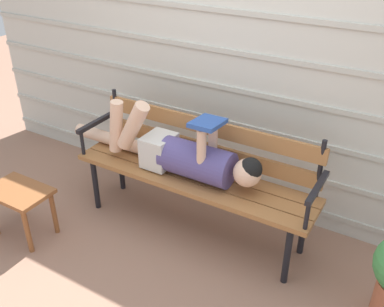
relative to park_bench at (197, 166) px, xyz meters
The scene contains 5 objects.
ground_plane 0.55m from the park_bench, 90.00° to the right, with size 12.00×12.00×0.00m, color #936B56.
house_siding 0.76m from the park_bench, 90.00° to the left, with size 4.87×0.08×2.22m.
park_bench is the anchor object (origin of this frame).
reclining_person 0.16m from the park_bench, 143.65° to the right, with size 1.65×0.26×0.51m.
footstool 1.29m from the park_bench, 144.16° to the right, with size 0.46×0.31×0.39m.
Camera 1 is at (1.34, -2.14, 2.15)m, focal length 40.76 mm.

